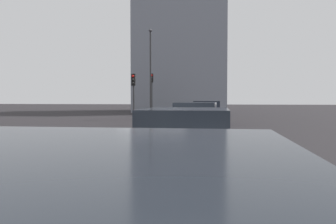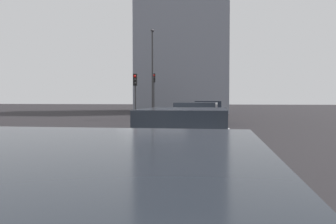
{
  "view_description": "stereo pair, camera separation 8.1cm",
  "coord_description": "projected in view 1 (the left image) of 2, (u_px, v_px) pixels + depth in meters",
  "views": [
    {
      "loc": [
        -13.1,
        -2.47,
        1.64
      ],
      "look_at": [
        -3.01,
        -0.99,
        1.24
      ],
      "focal_mm": 37.63,
      "sensor_mm": 36.0,
      "label": 1
    },
    {
      "loc": [
        -13.09,
        -2.55,
        1.64
      ],
      "look_at": [
        -3.01,
        -0.99,
        1.24
      ],
      "focal_mm": 37.63,
      "sensor_mm": 36.0,
      "label": 2
    }
  ],
  "objects": [
    {
      "name": "ground_plane",
      "position": [
        154.0,
        144.0,
        13.38
      ],
      "size": [
        160.0,
        160.0,
        0.2
      ],
      "primitive_type": "cube",
      "color": "black"
    },
    {
      "name": "car_navy_left_lead",
      "position": [
        207.0,
        113.0,
        22.29
      ],
      "size": [
        4.22,
        2.05,
        1.47
      ],
      "rotation": [
        0.0,
        0.0,
        0.0
      ],
      "color": "#141E4C",
      "rests_on": "ground_plane"
    },
    {
      "name": "car_silver_left_second",
      "position": [
        196.0,
        120.0,
        14.79
      ],
      "size": [
        4.81,
        2.17,
        1.46
      ],
      "rotation": [
        0.0,
        0.0,
        -0.03
      ],
      "color": "#A8AAB2",
      "rests_on": "ground_plane"
    },
    {
      "name": "car_white_left_third",
      "position": [
        187.0,
        146.0,
        6.94
      ],
      "size": [
        4.56,
        2.07,
        1.44
      ],
      "rotation": [
        0.0,
        0.0,
        0.01
      ],
      "color": "silver",
      "rests_on": "ground_plane"
    },
    {
      "name": "traffic_light_near_left",
      "position": [
        133.0,
        87.0,
        26.85
      ],
      "size": [
        0.32,
        0.29,
        3.5
      ],
      "rotation": [
        0.0,
        0.0,
        3.11
      ],
      "color": "#2D2D30",
      "rests_on": "ground_plane"
    },
    {
      "name": "traffic_light_near_right",
      "position": [
        152.0,
        85.0,
        36.08
      ],
      "size": [
        0.32,
        0.3,
        4.17
      ],
      "rotation": [
        0.0,
        0.0,
        3.24
      ],
      "color": "#2D2D30",
      "rests_on": "ground_plane"
    },
    {
      "name": "street_lamp_kerbside",
      "position": [
        150.0,
        65.0,
        34.16
      ],
      "size": [
        0.56,
        0.36,
        8.32
      ],
      "color": "#2D2D30",
      "rests_on": "ground_plane"
    },
    {
      "name": "building_facade_left",
      "position": [
        184.0,
        43.0,
        43.8
      ],
      "size": [
        11.74,
        10.56,
        17.07
      ],
      "primitive_type": "cube",
      "color": "gray",
      "rests_on": "ground_plane"
    }
  ]
}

